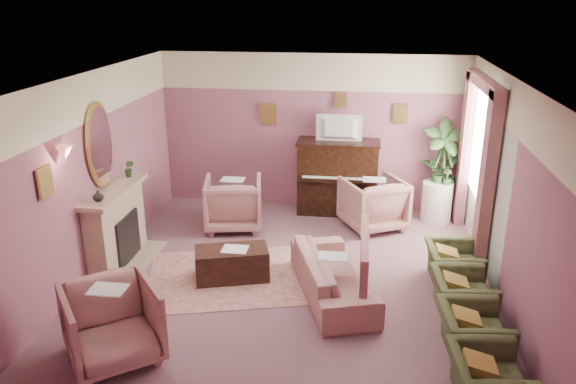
# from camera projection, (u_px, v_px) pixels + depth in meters

# --- Properties ---
(floor) EXTENTS (5.50, 6.00, 0.01)m
(floor) POSITION_uv_depth(u_px,v_px,m) (290.00, 280.00, 7.84)
(floor) COLOR #79535C
(floor) RESTS_ON ground
(ceiling) EXTENTS (5.50, 6.00, 0.01)m
(ceiling) POSITION_uv_depth(u_px,v_px,m) (291.00, 78.00, 6.90)
(ceiling) COLOR silver
(ceiling) RESTS_ON wall_back
(wall_back) EXTENTS (5.50, 0.02, 2.80)m
(wall_back) POSITION_uv_depth(u_px,v_px,m) (312.00, 132.00, 10.17)
(wall_back) COLOR #754D66
(wall_back) RESTS_ON floor
(wall_front) EXTENTS (5.50, 0.02, 2.80)m
(wall_front) POSITION_uv_depth(u_px,v_px,m) (242.00, 303.00, 4.57)
(wall_front) COLOR #754D66
(wall_front) RESTS_ON floor
(wall_left) EXTENTS (0.02, 6.00, 2.80)m
(wall_left) POSITION_uv_depth(u_px,v_px,m) (93.00, 176.00, 7.73)
(wall_left) COLOR #754D66
(wall_left) RESTS_ON floor
(wall_right) EXTENTS (0.02, 6.00, 2.80)m
(wall_right) POSITION_uv_depth(u_px,v_px,m) (508.00, 195.00, 7.02)
(wall_right) COLOR #754D66
(wall_right) RESTS_ON floor
(picture_rail_band) EXTENTS (5.50, 0.01, 0.65)m
(picture_rail_band) POSITION_uv_depth(u_px,v_px,m) (313.00, 72.00, 9.80)
(picture_rail_band) COLOR beige
(picture_rail_band) RESTS_ON wall_back
(stripe_panel) EXTENTS (0.01, 3.00, 2.15)m
(stripe_panel) POSITION_uv_depth(u_px,v_px,m) (484.00, 186.00, 8.35)
(stripe_panel) COLOR beige
(stripe_panel) RESTS_ON wall_right
(fireplace_surround) EXTENTS (0.30, 1.40, 1.10)m
(fireplace_surround) POSITION_uv_depth(u_px,v_px,m) (116.00, 228.00, 8.18)
(fireplace_surround) COLOR tan
(fireplace_surround) RESTS_ON floor
(fireplace_inset) EXTENTS (0.18, 0.72, 0.68)m
(fireplace_inset) POSITION_uv_depth(u_px,v_px,m) (124.00, 238.00, 8.21)
(fireplace_inset) COLOR black
(fireplace_inset) RESTS_ON floor
(fire_ember) EXTENTS (0.06, 0.54, 0.10)m
(fire_ember) POSITION_uv_depth(u_px,v_px,m) (128.00, 249.00, 8.27)
(fire_ember) COLOR #ED5720
(fire_ember) RESTS_ON floor
(mantel_shelf) EXTENTS (0.40, 1.55, 0.07)m
(mantel_shelf) POSITION_uv_depth(u_px,v_px,m) (114.00, 191.00, 7.98)
(mantel_shelf) COLOR tan
(mantel_shelf) RESTS_ON fireplace_surround
(hearth) EXTENTS (0.55, 1.50, 0.02)m
(hearth) POSITION_uv_depth(u_px,v_px,m) (133.00, 262.00, 8.33)
(hearth) COLOR tan
(hearth) RESTS_ON floor
(mirror_frame) EXTENTS (0.04, 0.72, 1.20)m
(mirror_frame) POSITION_uv_depth(u_px,v_px,m) (99.00, 145.00, 7.77)
(mirror_frame) COLOR tan
(mirror_frame) RESTS_ON wall_left
(mirror_glass) EXTENTS (0.01, 0.60, 1.06)m
(mirror_glass) POSITION_uv_depth(u_px,v_px,m) (101.00, 145.00, 7.77)
(mirror_glass) COLOR white
(mirror_glass) RESTS_ON wall_left
(sconce_shade) EXTENTS (0.20, 0.20, 0.16)m
(sconce_shade) POSITION_uv_depth(u_px,v_px,m) (65.00, 152.00, 6.72)
(sconce_shade) COLOR #F57865
(sconce_shade) RESTS_ON wall_left
(piano) EXTENTS (1.40, 0.60, 1.30)m
(piano) POSITION_uv_depth(u_px,v_px,m) (338.00, 178.00, 10.06)
(piano) COLOR black
(piano) RESTS_ON floor
(piano_keyshelf) EXTENTS (1.30, 0.12, 0.06)m
(piano_keyshelf) POSITION_uv_depth(u_px,v_px,m) (337.00, 180.00, 9.71)
(piano_keyshelf) COLOR black
(piano_keyshelf) RESTS_ON piano
(piano_keys) EXTENTS (1.20, 0.08, 0.02)m
(piano_keys) POSITION_uv_depth(u_px,v_px,m) (337.00, 178.00, 9.70)
(piano_keys) COLOR white
(piano_keys) RESTS_ON piano
(piano_top) EXTENTS (1.45, 0.65, 0.04)m
(piano_top) POSITION_uv_depth(u_px,v_px,m) (339.00, 142.00, 9.84)
(piano_top) COLOR black
(piano_top) RESTS_ON piano
(television) EXTENTS (0.80, 0.12, 0.48)m
(television) POSITION_uv_depth(u_px,v_px,m) (339.00, 127.00, 9.70)
(television) COLOR black
(television) RESTS_ON piano
(print_back_left) EXTENTS (0.30, 0.03, 0.38)m
(print_back_left) POSITION_uv_depth(u_px,v_px,m) (268.00, 114.00, 10.13)
(print_back_left) COLOR tan
(print_back_left) RESTS_ON wall_back
(print_back_right) EXTENTS (0.26, 0.03, 0.34)m
(print_back_right) POSITION_uv_depth(u_px,v_px,m) (400.00, 114.00, 9.81)
(print_back_right) COLOR tan
(print_back_right) RESTS_ON wall_back
(print_back_mid) EXTENTS (0.22, 0.03, 0.26)m
(print_back_mid) POSITION_uv_depth(u_px,v_px,m) (341.00, 100.00, 9.87)
(print_back_mid) COLOR tan
(print_back_mid) RESTS_ON wall_back
(print_left_wall) EXTENTS (0.03, 0.28, 0.36)m
(print_left_wall) POSITION_uv_depth(u_px,v_px,m) (45.00, 182.00, 6.49)
(print_left_wall) COLOR tan
(print_left_wall) RESTS_ON wall_left
(window_blind) EXTENTS (0.03, 1.40, 1.80)m
(window_blind) POSITION_uv_depth(u_px,v_px,m) (483.00, 141.00, 8.37)
(window_blind) COLOR beige
(window_blind) RESTS_ON wall_right
(curtain_left) EXTENTS (0.16, 0.34, 2.60)m
(curtain_left) POSITION_uv_depth(u_px,v_px,m) (486.00, 186.00, 7.66)
(curtain_left) COLOR #915358
(curtain_left) RESTS_ON floor
(curtain_right) EXTENTS (0.16, 0.34, 2.60)m
(curtain_right) POSITION_uv_depth(u_px,v_px,m) (465.00, 150.00, 9.38)
(curtain_right) COLOR #915358
(curtain_right) RESTS_ON floor
(pelmet) EXTENTS (0.16, 2.20, 0.16)m
(pelmet) POSITION_uv_depth(u_px,v_px,m) (484.00, 83.00, 8.10)
(pelmet) COLOR #915358
(pelmet) RESTS_ON wall_right
(mantel_plant) EXTENTS (0.16, 0.16, 0.28)m
(mantel_plant) POSITION_uv_depth(u_px,v_px,m) (129.00, 168.00, 8.44)
(mantel_plant) COLOR #294D22
(mantel_plant) RESTS_ON mantel_shelf
(mantel_vase) EXTENTS (0.16, 0.16, 0.16)m
(mantel_vase) POSITION_uv_depth(u_px,v_px,m) (98.00, 196.00, 7.48)
(mantel_vase) COLOR beige
(mantel_vase) RESTS_ON mantel_shelf
(area_rug) EXTENTS (2.88, 2.39, 0.01)m
(area_rug) POSITION_uv_depth(u_px,v_px,m) (239.00, 276.00, 7.92)
(area_rug) COLOR tan
(area_rug) RESTS_ON floor
(coffee_table) EXTENTS (1.10, 0.77, 0.45)m
(coffee_table) POSITION_uv_depth(u_px,v_px,m) (232.00, 264.00, 7.81)
(coffee_table) COLOR black
(coffee_table) RESTS_ON floor
(table_paper) EXTENTS (0.35, 0.28, 0.01)m
(table_paper) POSITION_uv_depth(u_px,v_px,m) (235.00, 249.00, 7.72)
(table_paper) COLOR white
(table_paper) RESTS_ON coffee_table
(sofa) EXTENTS (0.65, 1.95, 0.79)m
(sofa) POSITION_uv_depth(u_px,v_px,m) (333.00, 268.00, 7.33)
(sofa) COLOR tan
(sofa) RESTS_ON floor
(sofa_throw) EXTENTS (0.10, 1.48, 0.54)m
(sofa_throw) POSITION_uv_depth(u_px,v_px,m) (364.00, 255.00, 7.21)
(sofa_throw) COLOR #915358
(sofa_throw) RESTS_ON sofa
(floral_armchair_left) EXTENTS (0.93, 0.93, 0.97)m
(floral_armchair_left) POSITION_uv_depth(u_px,v_px,m) (233.00, 201.00, 9.44)
(floral_armchair_left) COLOR tan
(floral_armchair_left) RESTS_ON floor
(floral_armchair_right) EXTENTS (0.93, 0.93, 0.97)m
(floral_armchair_right) POSITION_uv_depth(u_px,v_px,m) (373.00, 201.00, 9.43)
(floral_armchair_right) COLOR tan
(floral_armchair_right) RESTS_ON floor
(floral_armchair_front) EXTENTS (0.93, 0.93, 0.97)m
(floral_armchair_front) POSITION_uv_depth(u_px,v_px,m) (112.00, 320.00, 5.99)
(floral_armchair_front) COLOR tan
(floral_armchair_front) RESTS_ON floor
(olive_chair_a) EXTENTS (0.57, 0.81, 0.70)m
(olive_chair_a) POSITION_uv_depth(u_px,v_px,m) (489.00, 373.00, 5.37)
(olive_chair_a) COLOR #404A27
(olive_chair_a) RESTS_ON floor
(olive_chair_b) EXTENTS (0.57, 0.81, 0.70)m
(olive_chair_b) POSITION_uv_depth(u_px,v_px,m) (474.00, 325.00, 6.14)
(olive_chair_b) COLOR #404A27
(olive_chair_b) RESTS_ON floor
(olive_chair_c) EXTENTS (0.57, 0.81, 0.70)m
(olive_chair_c) POSITION_uv_depth(u_px,v_px,m) (463.00, 288.00, 6.91)
(olive_chair_c) COLOR #404A27
(olive_chair_c) RESTS_ON floor
(olive_chair_d) EXTENTS (0.57, 0.81, 0.70)m
(olive_chair_d) POSITION_uv_depth(u_px,v_px,m) (453.00, 259.00, 7.67)
(olive_chair_d) COLOR #404A27
(olive_chair_d) RESTS_ON floor
(side_table) EXTENTS (0.52, 0.52, 0.70)m
(side_table) POSITION_uv_depth(u_px,v_px,m) (437.00, 201.00, 9.78)
(side_table) COLOR white
(side_table) RESTS_ON floor
(side_plant_big) EXTENTS (0.30, 0.30, 0.34)m
(side_plant_big) POSITION_uv_depth(u_px,v_px,m) (439.00, 173.00, 9.61)
(side_plant_big) COLOR #294D22
(side_plant_big) RESTS_ON side_table
(side_plant_small) EXTENTS (0.16, 0.16, 0.28)m
(side_plant_small) POSITION_uv_depth(u_px,v_px,m) (447.00, 177.00, 9.51)
(side_plant_small) COLOR #294D22
(side_plant_small) RESTS_ON side_table
(palm_pot) EXTENTS (0.34, 0.34, 0.34)m
(palm_pot) POSITION_uv_depth(u_px,v_px,m) (438.00, 208.00, 9.96)
(palm_pot) COLOR brown
(palm_pot) RESTS_ON floor
(palm_plant) EXTENTS (0.76, 0.76, 1.44)m
(palm_plant) POSITION_uv_depth(u_px,v_px,m) (443.00, 160.00, 9.66)
(palm_plant) COLOR #294D22
(palm_plant) RESTS_ON palm_pot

